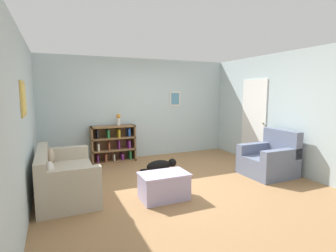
{
  "coord_description": "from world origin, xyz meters",
  "views": [
    {
      "loc": [
        -2.13,
        -4.43,
        1.74
      ],
      "look_at": [
        0.0,
        0.4,
        1.05
      ],
      "focal_mm": 28.0,
      "sensor_mm": 36.0,
      "label": 1
    }
  ],
  "objects_px": {
    "dog": "(161,165)",
    "recliner_chair": "(270,160)",
    "couch": "(64,178)",
    "bookshelf": "(113,144)",
    "coffee_table": "(164,185)",
    "vase": "(119,119)"
  },
  "relations": [
    {
      "from": "coffee_table",
      "to": "vase",
      "type": "height_order",
      "value": "vase"
    },
    {
      "from": "recliner_chair",
      "to": "vase",
      "type": "height_order",
      "value": "vase"
    },
    {
      "from": "dog",
      "to": "coffee_table",
      "type": "bearing_deg",
      "value": -110.2
    },
    {
      "from": "couch",
      "to": "dog",
      "type": "xyz_separation_m",
      "value": [
        2.01,
        0.58,
        -0.17
      ]
    },
    {
      "from": "couch",
      "to": "bookshelf",
      "type": "bearing_deg",
      "value": 56.25
    },
    {
      "from": "recliner_chair",
      "to": "couch",
      "type": "bearing_deg",
      "value": 171.71
    },
    {
      "from": "couch",
      "to": "dog",
      "type": "distance_m",
      "value": 2.09
    },
    {
      "from": "couch",
      "to": "recliner_chair",
      "type": "distance_m",
      "value": 4.04
    },
    {
      "from": "couch",
      "to": "coffee_table",
      "type": "height_order",
      "value": "couch"
    },
    {
      "from": "dog",
      "to": "recliner_chair",
      "type": "bearing_deg",
      "value": -30.26
    },
    {
      "from": "recliner_chair",
      "to": "dog",
      "type": "height_order",
      "value": "recliner_chair"
    },
    {
      "from": "recliner_chair",
      "to": "vase",
      "type": "xyz_separation_m",
      "value": [
        -2.62,
        2.41,
        0.74
      ]
    },
    {
      "from": "couch",
      "to": "recliner_chair",
      "type": "bearing_deg",
      "value": -8.29
    },
    {
      "from": "coffee_table",
      "to": "vase",
      "type": "relative_size",
      "value": 2.67
    },
    {
      "from": "dog",
      "to": "couch",
      "type": "bearing_deg",
      "value": -163.84
    },
    {
      "from": "recliner_chair",
      "to": "coffee_table",
      "type": "bearing_deg",
      "value": -174.29
    },
    {
      "from": "couch",
      "to": "coffee_table",
      "type": "relative_size",
      "value": 2.22
    },
    {
      "from": "bookshelf",
      "to": "coffee_table",
      "type": "height_order",
      "value": "bookshelf"
    },
    {
      "from": "vase",
      "to": "bookshelf",
      "type": "bearing_deg",
      "value": 171.33
    },
    {
      "from": "recliner_chair",
      "to": "dog",
      "type": "relative_size",
      "value": 1.11
    },
    {
      "from": "couch",
      "to": "dog",
      "type": "bearing_deg",
      "value": 16.16
    },
    {
      "from": "vase",
      "to": "couch",
      "type": "bearing_deg",
      "value": -127.07
    }
  ]
}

